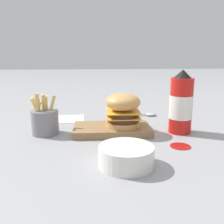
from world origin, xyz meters
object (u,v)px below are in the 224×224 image
at_px(side_bowl, 126,155).
at_px(fries_basket, 45,121).
at_px(burger, 123,110).
at_px(spoon, 147,114).
at_px(ketchup_bottle, 181,104).
at_px(serving_board, 112,129).

bearing_deg(side_bowl, fries_basket, 132.45).
relative_size(burger, side_bowl, 0.86).
height_order(fries_basket, spoon, fries_basket).
height_order(ketchup_bottle, spoon, ketchup_bottle).
height_order(serving_board, burger, burger).
relative_size(ketchup_bottle, spoon, 1.34).
bearing_deg(spoon, side_bowl, -106.10).
distance_m(burger, ketchup_bottle, 0.20).
distance_m(serving_board, spoon, 0.28).
relative_size(burger, fries_basket, 0.82).
xyz_separation_m(burger, ketchup_bottle, (0.20, -0.01, 0.02)).
xyz_separation_m(ketchup_bottle, spoon, (-0.07, 0.23, -0.09)).
distance_m(fries_basket, side_bowl, 0.37).
height_order(ketchup_bottle, side_bowl, ketchup_bottle).
xyz_separation_m(serving_board, fries_basket, (-0.23, 0.00, 0.03)).
distance_m(serving_board, fries_basket, 0.23).
height_order(ketchup_bottle, fries_basket, ketchup_bottle).
xyz_separation_m(burger, fries_basket, (-0.27, 0.00, -0.04)).
relative_size(serving_board, burger, 2.22).
distance_m(serving_board, ketchup_bottle, 0.25).
bearing_deg(burger, spoon, 60.50).
height_order(burger, spoon, burger).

